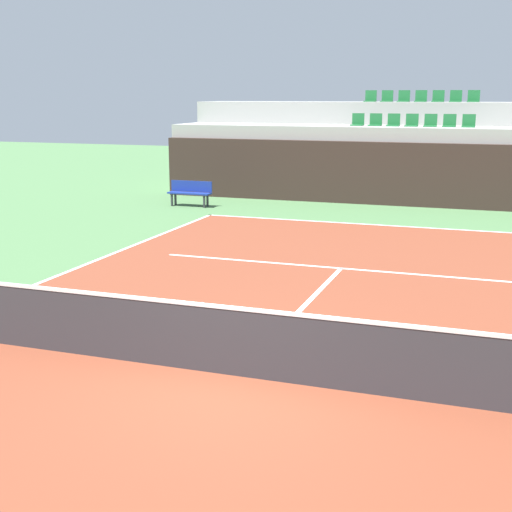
{
  "coord_description": "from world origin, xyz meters",
  "views": [
    {
      "loc": [
        3.19,
        -8.31,
        3.69
      ],
      "look_at": [
        -0.42,
        2.0,
        1.2
      ],
      "focal_mm": 49.61,
      "sensor_mm": 36.0,
      "label": 1
    }
  ],
  "objects": [
    {
      "name": "service_line_far",
      "position": [
        0.0,
        6.4,
        0.01
      ],
      "size": [
        8.26,
        0.1,
        0.0
      ],
      "primitive_type": "cube",
      "color": "white",
      "rests_on": "court_surface"
    },
    {
      "name": "stands_tier_lower",
      "position": [
        0.0,
        17.33,
        1.31
      ],
      "size": [
        17.49,
        2.4,
        2.62
      ],
      "primitive_type": "cube",
      "color": "#9E9E99",
      "rests_on": "ground_plane"
    },
    {
      "name": "court_surface",
      "position": [
        0.0,
        0.0,
        0.01
      ],
      "size": [
        11.0,
        24.0,
        0.01
      ],
      "primitive_type": "cube",
      "color": "brown",
      "rests_on": "ground_plane"
    },
    {
      "name": "seating_row_lower",
      "position": [
        -0.0,
        17.43,
        2.75
      ],
      "size": [
        4.3,
        0.44,
        0.44
      ],
      "color": "#1E6633",
      "rests_on": "stands_tier_lower"
    },
    {
      "name": "player_bench",
      "position": [
        -6.83,
        13.52,
        0.51
      ],
      "size": [
        1.5,
        0.4,
        0.85
      ],
      "color": "navy",
      "rests_on": "ground_plane"
    },
    {
      "name": "seating_row_upper",
      "position": [
        -0.0,
        19.83,
        3.57
      ],
      "size": [
        4.3,
        0.44,
        0.44
      ],
      "color": "#1E6633",
      "rests_on": "stands_tier_upper"
    },
    {
      "name": "tennis_net",
      "position": [
        0.0,
        0.0,
        0.51
      ],
      "size": [
        11.08,
        0.08,
        1.07
      ],
      "color": "black",
      "rests_on": "court_surface"
    },
    {
      "name": "stands_tier_upper",
      "position": [
        0.0,
        19.73,
        1.72
      ],
      "size": [
        17.49,
        2.4,
        3.45
      ],
      "primitive_type": "cube",
      "color": "#9E9E99",
      "rests_on": "ground_plane"
    },
    {
      "name": "ground_plane",
      "position": [
        0.0,
        0.0,
        0.0
      ],
      "size": [
        80.0,
        80.0,
        0.0
      ],
      "primitive_type": "plane",
      "color": "#477042"
    },
    {
      "name": "centre_service_line",
      "position": [
        0.0,
        3.2,
        0.01
      ],
      "size": [
        0.1,
        6.4,
        0.0
      ],
      "primitive_type": "cube",
      "color": "white",
      "rests_on": "court_surface"
    },
    {
      "name": "baseline_far",
      "position": [
        0.0,
        11.95,
        0.01
      ],
      "size": [
        11.0,
        0.1,
        0.0
      ],
      "primitive_type": "cube",
      "color": "white",
      "rests_on": "court_surface"
    },
    {
      "name": "back_wall",
      "position": [
        0.0,
        15.98,
        1.07
      ],
      "size": [
        17.49,
        0.3,
        2.14
      ],
      "primitive_type": "cube",
      "color": "#33231E",
      "rests_on": "ground_plane"
    }
  ]
}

